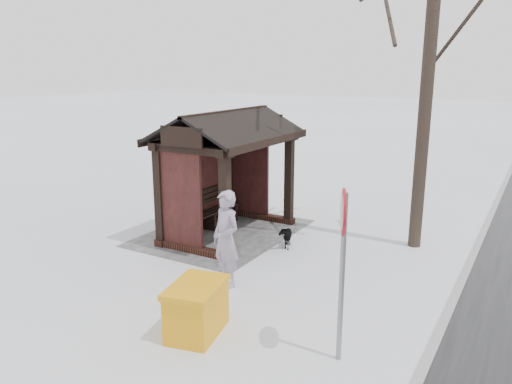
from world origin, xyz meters
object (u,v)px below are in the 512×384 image
at_px(pedestrian, 226,239).
at_px(dog, 285,236).
at_px(bus_shelter, 223,148).
at_px(grit_bin, 197,309).
at_px(road_sign, 342,240).

relative_size(pedestrian, dog, 2.93).
bearing_deg(bus_shelter, grit_bin, 28.97).
relative_size(bus_shelter, dog, 5.68).
bearing_deg(bus_shelter, dog, 86.72).
bearing_deg(grit_bin, dog, 175.28).
height_order(dog, road_sign, road_sign).
distance_m(grit_bin, road_sign, 2.60).
relative_size(dog, road_sign, 0.25).
relative_size(grit_bin, road_sign, 0.48).
bearing_deg(dog, grit_bin, -105.91).
xyz_separation_m(grit_bin, road_sign, (-0.45, 2.16, 1.38)).
relative_size(pedestrian, grit_bin, 1.53).
xyz_separation_m(pedestrian, dog, (-2.43, 0.02, -0.66)).
distance_m(pedestrian, dog, 2.52).
height_order(pedestrian, dog, pedestrian).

